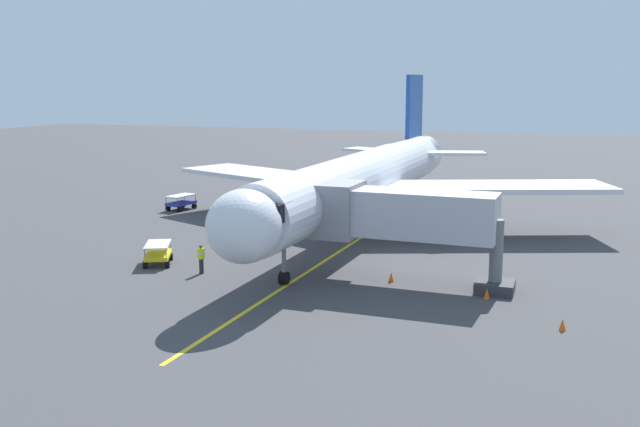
% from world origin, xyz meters
% --- Properties ---
extents(ground_plane, '(220.00, 220.00, 0.00)m').
position_xyz_m(ground_plane, '(0.00, 0.00, 0.00)').
color(ground_plane, '#424244').
extents(apron_lead_in_line, '(1.89, 39.98, 0.01)m').
position_xyz_m(apron_lead_in_line, '(-0.73, 6.90, 0.01)').
color(apron_lead_in_line, yellow).
rests_on(apron_lead_in_line, ground).
extents(airplane, '(34.78, 40.31, 11.50)m').
position_xyz_m(airplane, '(-0.74, 0.62, 4.00)').
color(airplane, silver).
rests_on(airplane, ground).
extents(jet_bridge, '(11.46, 3.33, 5.40)m').
position_xyz_m(jet_bridge, '(-5.64, 12.11, 3.76)').
color(jet_bridge, '#B7B7BC').
rests_on(jet_bridge, ground).
extents(ground_crew_marshaller, '(0.33, 0.45, 1.71)m').
position_xyz_m(ground_crew_marshaller, '(5.17, 13.82, 0.89)').
color(ground_crew_marshaller, '#23232D').
rests_on(ground_crew_marshaller, ground).
extents(baggage_cart_portside, '(2.38, 2.95, 1.27)m').
position_xyz_m(baggage_cart_portside, '(8.70, 12.67, 0.66)').
color(baggage_cart_portside, yellow).
rests_on(baggage_cart_portside, ground).
extents(baggage_cart_starboard_side, '(1.99, 2.83, 1.27)m').
position_xyz_m(baggage_cart_starboard_side, '(16.86, -4.78, 0.66)').
color(baggage_cart_starboard_side, '#2D3899').
rests_on(baggage_cart_starboard_side, ground).
extents(safety_cone_nose_left, '(0.32, 0.32, 0.55)m').
position_xyz_m(safety_cone_nose_left, '(-10.99, 13.67, 0.28)').
color(safety_cone_nose_left, '#F2590F').
rests_on(safety_cone_nose_left, ground).
extents(safety_cone_nose_right, '(0.32, 0.32, 0.55)m').
position_xyz_m(safety_cone_nose_right, '(-5.64, 12.10, 0.28)').
color(safety_cone_nose_right, '#F2590F').
rests_on(safety_cone_nose_right, ground).
extents(safety_cone_wing_port, '(0.32, 0.32, 0.55)m').
position_xyz_m(safety_cone_wing_port, '(-14.71, 17.53, 0.28)').
color(safety_cone_wing_port, '#F2590F').
rests_on(safety_cone_wing_port, ground).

